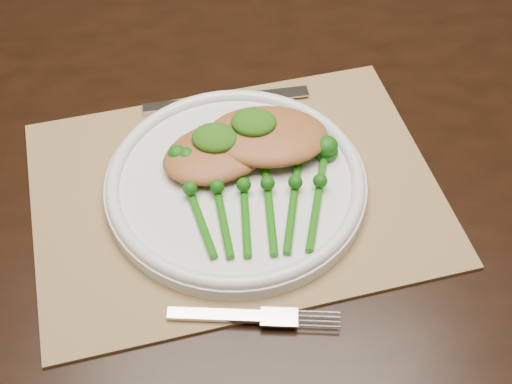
# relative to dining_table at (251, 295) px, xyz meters

# --- Properties ---
(floor) EXTENTS (4.00, 4.00, 0.00)m
(floor) POSITION_rel_dining_table_xyz_m (0.00, 0.08, -0.38)
(floor) COLOR #57361D
(floor) RESTS_ON ground
(dining_table) EXTENTS (1.73, 1.16, 0.75)m
(dining_table) POSITION_rel_dining_table_xyz_m (0.00, 0.00, 0.00)
(dining_table) COLOR black
(dining_table) RESTS_ON ground
(placemat) EXTENTS (0.54, 0.47, 0.00)m
(placemat) POSITION_rel_dining_table_xyz_m (-0.01, -0.09, 0.37)
(placemat) COLOR olive
(placemat) RESTS_ON dining_table
(dinner_plate) EXTENTS (0.30, 0.30, 0.03)m
(dinner_plate) POSITION_rel_dining_table_xyz_m (-0.01, -0.09, 0.39)
(dinner_plate) COLOR silver
(dinner_plate) RESTS_ON placemat
(knife) EXTENTS (0.21, 0.07, 0.01)m
(knife) POSITION_rel_dining_table_xyz_m (-0.06, 0.05, 0.38)
(knife) COLOR silver
(knife) RESTS_ON placemat
(fork) EXTENTS (0.17, 0.03, 0.01)m
(fork) POSITION_rel_dining_table_xyz_m (0.04, -0.26, 0.38)
(fork) COLOR silver
(fork) RESTS_ON placemat
(chicken_fillet_left) EXTENTS (0.16, 0.15, 0.03)m
(chicken_fillet_left) POSITION_rel_dining_table_xyz_m (-0.03, -0.06, 0.41)
(chicken_fillet_left) COLOR #9E5E2E
(chicken_fillet_left) RESTS_ON dinner_plate
(chicken_fillet_right) EXTENTS (0.15, 0.11, 0.03)m
(chicken_fillet_right) POSITION_rel_dining_table_xyz_m (0.02, -0.04, 0.41)
(chicken_fillet_right) COLOR #9E5E2E
(chicken_fillet_right) RESTS_ON dinner_plate
(pesto_dollop_left) EXTENTS (0.05, 0.05, 0.02)m
(pesto_dollop_left) POSITION_rel_dining_table_xyz_m (-0.03, -0.06, 0.42)
(pesto_dollop_left) COLOR #174409
(pesto_dollop_left) RESTS_ON chicken_fillet_left
(pesto_dollop_right) EXTENTS (0.05, 0.04, 0.02)m
(pesto_dollop_right) POSITION_rel_dining_table_xyz_m (0.01, -0.03, 0.43)
(pesto_dollop_right) COLOR #174409
(pesto_dollop_right) RESTS_ON chicken_fillet_right
(broccolini_bundle) EXTENTS (0.18, 0.20, 0.04)m
(broccolini_bundle) POSITION_rel_dining_table_xyz_m (0.02, -0.13, 0.40)
(broccolini_bundle) COLOR #165B0C
(broccolini_bundle) RESTS_ON dinner_plate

